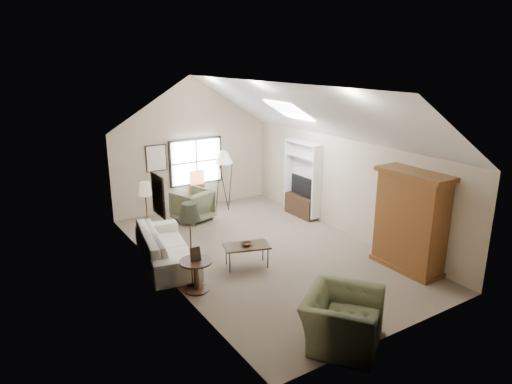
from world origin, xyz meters
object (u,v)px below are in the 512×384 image
armchair_far (193,205)px  side_table (196,276)px  armoire (410,221)px  side_chair (200,191)px  sofa (166,246)px  armchair_near (342,319)px  coffee_table (247,256)px

armchair_far → side_table: armchair_far is taller
armoire → side_chair: bearing=109.0°
armoire → sofa: 5.44m
armchair_near → armchair_far: bearing=51.2°
side_chair → sofa: bearing=-125.2°
sofa → side_table: (0.00, -1.60, -0.05)m
armchair_near → sofa: bearing=70.6°
coffee_table → armchair_near: bearing=-92.8°
side_table → side_chair: 5.10m
armchair_far → side_chair: 0.97m
coffee_table → side_table: bearing=-164.0°
armchair_near → armchair_far: 6.66m
armchair_near → side_chair: size_ratio=1.12×
armoire → side_chair: size_ratio=1.86×
armchair_far → coffee_table: size_ratio=0.98×
armchair_far → armchair_near: bearing=68.9°
sofa → armchair_far: size_ratio=2.67×
sofa → coffee_table: 1.86m
sofa → side_table: sofa is taller
sofa → side_chair: size_ratio=2.21×
sofa → armchair_near: (1.26, -4.44, 0.05)m
armchair_far → coffee_table: armchair_far is taller
coffee_table → side_table: side_table is taller
sofa → coffee_table: bearing=-119.9°
sofa → coffee_table: size_ratio=2.62×
armchair_near → coffee_table: armchair_near is taller
armchair_far → coffee_table: bearing=68.2°
armoire → side_table: (-4.38, 1.54, -0.77)m
sofa → armchair_near: bearing=-154.1°
armoire → sofa: size_ratio=0.84×
armchair_near → armchair_far: size_ratio=1.35×
armchair_near → armoire: bearing=-12.6°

